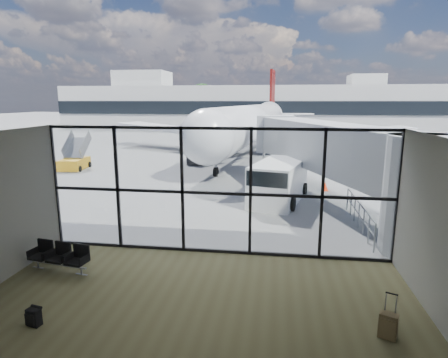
% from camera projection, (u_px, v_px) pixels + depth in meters
% --- Properties ---
extents(ground, '(220.00, 220.00, 0.00)m').
position_uv_depth(ground, '(262.00, 139.00, 52.19)').
color(ground, slate).
rests_on(ground, ground).
extents(lounge_shell, '(12.02, 8.01, 4.51)m').
position_uv_depth(lounge_shell, '(181.00, 226.00, 8.25)').
color(lounge_shell, '#696442').
rests_on(lounge_shell, ground).
extents(glass_curtain_wall, '(12.10, 0.12, 4.50)m').
position_uv_depth(glass_curtain_wall, '(216.00, 192.00, 12.99)').
color(glass_curtain_wall, white).
rests_on(glass_curtain_wall, ground).
extents(jet_bridge, '(8.00, 16.50, 4.33)m').
position_uv_depth(jet_bridge, '(333.00, 152.00, 19.05)').
color(jet_bridge, '#9FA2A4').
rests_on(jet_bridge, ground).
extents(apron_railing, '(0.06, 5.46, 1.11)m').
position_uv_depth(apron_railing, '(359.00, 212.00, 15.92)').
color(apron_railing, gray).
rests_on(apron_railing, ground).
extents(far_terminal, '(80.00, 12.20, 11.00)m').
position_uv_depth(far_terminal, '(265.00, 106.00, 72.69)').
color(far_terminal, beige).
rests_on(far_terminal, ground).
extents(tree_0, '(4.95, 4.95, 7.12)m').
position_uv_depth(tree_0, '(78.00, 103.00, 88.45)').
color(tree_0, '#382619').
rests_on(tree_0, ground).
extents(tree_1, '(5.61, 5.61, 8.07)m').
position_uv_depth(tree_1, '(101.00, 101.00, 87.49)').
color(tree_1, '#382619').
rests_on(tree_1, ground).
extents(tree_2, '(6.27, 6.27, 9.03)m').
position_uv_depth(tree_2, '(126.00, 98.00, 86.54)').
color(tree_2, '#382619').
rests_on(tree_2, ground).
extents(tree_3, '(4.95, 4.95, 7.12)m').
position_uv_depth(tree_3, '(151.00, 103.00, 85.96)').
color(tree_3, '#382619').
rests_on(tree_3, ground).
extents(tree_4, '(5.61, 5.61, 8.07)m').
position_uv_depth(tree_4, '(176.00, 101.00, 85.01)').
color(tree_4, '#382619').
rests_on(tree_4, ground).
extents(tree_5, '(6.27, 6.27, 9.03)m').
position_uv_depth(tree_5, '(202.00, 98.00, 84.05)').
color(tree_5, '#382619').
rests_on(tree_5, ground).
extents(seating_row, '(2.03, 0.86, 0.91)m').
position_uv_depth(seating_row, '(61.00, 255.00, 11.97)').
color(seating_row, gray).
rests_on(seating_row, ground).
extents(backpack, '(0.36, 0.34, 0.48)m').
position_uv_depth(backpack, '(34.00, 317.00, 9.02)').
color(backpack, black).
rests_on(backpack, ground).
extents(suitcase, '(0.46, 0.40, 1.08)m').
position_uv_depth(suitcase, '(388.00, 326.00, 8.53)').
color(suitcase, olive).
rests_on(suitcase, ground).
extents(airliner, '(32.29, 37.54, 9.68)m').
position_uv_depth(airliner, '(252.00, 123.00, 39.84)').
color(airliner, white).
rests_on(airliner, ground).
extents(service_van, '(3.31, 5.32, 2.15)m').
position_uv_depth(service_van, '(278.00, 181.00, 19.99)').
color(service_van, white).
rests_on(service_van, ground).
extents(belt_loader, '(2.49, 3.66, 1.61)m').
position_uv_depth(belt_loader, '(202.00, 157.00, 32.22)').
color(belt_loader, black).
rests_on(belt_loader, ground).
extents(mobile_stairs, '(2.10, 3.51, 2.35)m').
position_uv_depth(mobile_stairs, '(75.00, 162.00, 29.61)').
color(mobile_stairs, '#BE8516').
rests_on(mobile_stairs, ground).
extents(traffic_cone_a, '(0.45, 0.45, 0.64)m').
position_uv_depth(traffic_cone_a, '(272.00, 183.00, 23.18)').
color(traffic_cone_a, orange).
rests_on(traffic_cone_a, ground).
extents(traffic_cone_c, '(0.37, 0.37, 0.53)m').
position_uv_depth(traffic_cone_c, '(325.00, 186.00, 22.61)').
color(traffic_cone_c, '#FF330D').
rests_on(traffic_cone_c, ground).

